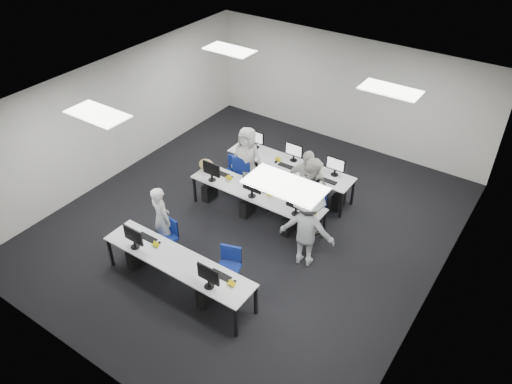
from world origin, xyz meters
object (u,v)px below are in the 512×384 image
Objects in this scene: chair_4 at (314,211)px; chair_6 at (281,191)px; chair_2 at (232,178)px; chair_7 at (313,203)px; student_0 at (162,218)px; photographer at (307,228)px; chair_5 at (243,176)px; chair_3 at (267,193)px; chair_0 at (166,244)px; desk_front at (178,262)px; chair_1 at (229,275)px; desk_mid at (257,194)px; student_3 at (306,184)px; student_2 at (247,159)px; student_1 at (311,193)px.

chair_6 is (-1.01, 0.25, -0.01)m from chair_4.
chair_2 is 2.15m from chair_7.
student_0 is 0.86× the size of photographer.
chair_3 is at bearing -39.80° from chair_5.
chair_0 is 2.93m from chair_5.
desk_front is 1.82× the size of photographer.
chair_7 is at bearing 67.43° from chair_1.
student_0 reaches higher than chair_2.
chair_3 reaches higher than chair_0.
chair_5 reaches higher than chair_4.
chair_7 reaches higher than chair_6.
photographer is at bearing -60.89° from chair_4.
chair_7 is at bearing 127.12° from chair_4.
chair_5 reaches higher than chair_1.
chair_7 is (1.07, 0.34, -0.03)m from chair_3.
chair_5 is 3.06m from photographer.
student_3 is at bearing 41.87° from desk_mid.
photographer is (2.67, 1.27, 0.13)m from student_0.
student_3 reaches higher than chair_6.
student_0 is at bearing 156.86° from chair_1.
chair_7 is at bearing 44.30° from desk_mid.
desk_front is at bearing -74.23° from chair_2.
chair_3 is 1.09× the size of chair_4.
chair_1 is 1.07× the size of chair_2.
chair_4 is 1.05× the size of chair_6.
chair_3 is at bearing -142.31° from chair_7.
chair_4 is 0.51× the size of student_3.
student_3 is at bearing -25.65° from chair_5.
student_2 reaches higher than chair_0.
chair_1 is 1.87m from student_0.
student_0 is (0.12, -2.54, 0.49)m from chair_2.
chair_4 is (1.10, 3.26, -0.41)m from desk_front.
student_3 is at bearing -103.53° from chair_7.
chair_4 is 2.07m from student_2.
chair_5 is (-1.01, 0.89, -0.39)m from desk_mid.
desk_mid is at bearing 36.91° from student_1.
desk_front is 1.30m from student_0.
chair_2 is 0.29m from chair_5.
chair_0 is 0.49× the size of student_1.
chair_3 is at bearing 82.83° from chair_0.
student_1 is at bearing -52.77° from student_3.
chair_4 is (1.21, 0.08, -0.02)m from chair_3.
student_2 is at bearing -162.80° from chair_6.
photographer is (0.65, -1.52, 0.61)m from chair_7.
photographer is at bearing -28.76° from chair_2.
chair_4 is at bearing -4.51° from chair_2.
student_1 is (1.95, 2.50, 0.60)m from chair_0.
chair_3 is 0.98m from student_2.
chair_3 is 0.53× the size of photographer.
photographer is (0.87, 1.42, 0.60)m from chair_1.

